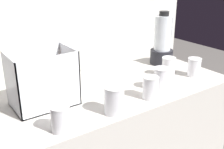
{
  "coord_description": "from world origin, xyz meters",
  "views": [
    {
      "loc": [
        -0.83,
        -1.19,
        1.54
      ],
      "look_at": [
        0.0,
        0.0,
        0.98
      ],
      "focal_mm": 44.61,
      "sensor_mm": 36.0,
      "label": 1
    }
  ],
  "objects_px": {
    "juice_cup_carrot_middle": "(150,89)",
    "juice_cup_mango_right": "(161,80)",
    "juice_cup_pomegranate_far_left": "(60,120)",
    "blender_pitcher": "(162,43)",
    "juice_cup_orange_left": "(114,102)",
    "juice_cup_beet_rightmost": "(194,68)",
    "carrot_display_bin": "(43,88)",
    "juice_cup_pomegranate_far_right": "(168,68)"
  },
  "relations": [
    {
      "from": "juice_cup_pomegranate_far_left",
      "to": "juice_cup_pomegranate_far_right",
      "type": "bearing_deg",
      "value": 13.34
    },
    {
      "from": "juice_cup_mango_right",
      "to": "juice_cup_pomegranate_far_left",
      "type": "bearing_deg",
      "value": -173.83
    },
    {
      "from": "juice_cup_carrot_middle",
      "to": "juice_cup_pomegranate_far_right",
      "type": "xyz_separation_m",
      "value": [
        0.31,
        0.17,
        -0.0
      ]
    },
    {
      "from": "blender_pitcher",
      "to": "juice_cup_carrot_middle",
      "type": "relative_size",
      "value": 3.07
    },
    {
      "from": "juice_cup_orange_left",
      "to": "juice_cup_carrot_middle",
      "type": "bearing_deg",
      "value": 5.81
    },
    {
      "from": "blender_pitcher",
      "to": "juice_cup_orange_left",
      "type": "distance_m",
      "value": 0.8
    },
    {
      "from": "juice_cup_pomegranate_far_right",
      "to": "juice_cup_beet_rightmost",
      "type": "height_order",
      "value": "juice_cup_pomegranate_far_right"
    },
    {
      "from": "juice_cup_pomegranate_far_right",
      "to": "juice_cup_beet_rightmost",
      "type": "distance_m",
      "value": 0.16
    },
    {
      "from": "juice_cup_mango_right",
      "to": "juice_cup_beet_rightmost",
      "type": "distance_m",
      "value": 0.32
    },
    {
      "from": "juice_cup_pomegranate_far_left",
      "to": "juice_cup_orange_left",
      "type": "bearing_deg",
      "value": -0.56
    },
    {
      "from": "juice_cup_orange_left",
      "to": "juice_cup_beet_rightmost",
      "type": "distance_m",
      "value": 0.69
    },
    {
      "from": "juice_cup_carrot_middle",
      "to": "juice_cup_beet_rightmost",
      "type": "height_order",
      "value": "juice_cup_carrot_middle"
    },
    {
      "from": "juice_cup_pomegranate_far_left",
      "to": "juice_cup_beet_rightmost",
      "type": "relative_size",
      "value": 0.99
    },
    {
      "from": "juice_cup_orange_left",
      "to": "juice_cup_carrot_middle",
      "type": "xyz_separation_m",
      "value": [
        0.25,
        0.03,
        -0.0
      ]
    },
    {
      "from": "juice_cup_pomegranate_far_left",
      "to": "juice_cup_mango_right",
      "type": "bearing_deg",
      "value": 6.17
    },
    {
      "from": "juice_cup_pomegranate_far_right",
      "to": "juice_cup_mango_right",
      "type": "bearing_deg",
      "value": -145.67
    },
    {
      "from": "juice_cup_pomegranate_far_right",
      "to": "blender_pitcher",
      "type": "bearing_deg",
      "value": 55.87
    },
    {
      "from": "juice_cup_orange_left",
      "to": "juice_cup_beet_rightmost",
      "type": "bearing_deg",
      "value": 8.84
    },
    {
      "from": "juice_cup_pomegranate_far_left",
      "to": "juice_cup_orange_left",
      "type": "relative_size",
      "value": 0.85
    },
    {
      "from": "juice_cup_orange_left",
      "to": "juice_cup_beet_rightmost",
      "type": "xyz_separation_m",
      "value": [
        0.69,
        0.11,
        -0.01
      ]
    },
    {
      "from": "juice_cup_pomegranate_far_left",
      "to": "juice_cup_pomegranate_far_right",
      "type": "height_order",
      "value": "juice_cup_pomegranate_far_right"
    },
    {
      "from": "juice_cup_pomegranate_far_right",
      "to": "juice_cup_orange_left",
      "type": "bearing_deg",
      "value": -160.34
    },
    {
      "from": "juice_cup_mango_right",
      "to": "juice_cup_beet_rightmost",
      "type": "bearing_deg",
      "value": 6.32
    },
    {
      "from": "juice_cup_mango_right",
      "to": "blender_pitcher",
      "type": "bearing_deg",
      "value": 45.57
    },
    {
      "from": "juice_cup_pomegranate_far_left",
      "to": "juice_cup_orange_left",
      "type": "height_order",
      "value": "juice_cup_orange_left"
    },
    {
      "from": "blender_pitcher",
      "to": "juice_cup_beet_rightmost",
      "type": "xyz_separation_m",
      "value": [
        -0.01,
        -0.29,
        -0.09
      ]
    },
    {
      "from": "juice_cup_pomegranate_far_left",
      "to": "juice_cup_beet_rightmost",
      "type": "height_order",
      "value": "juice_cup_beet_rightmost"
    },
    {
      "from": "juice_cup_orange_left",
      "to": "blender_pitcher",
      "type": "bearing_deg",
      "value": 30.06
    },
    {
      "from": "juice_cup_orange_left",
      "to": "juice_cup_pomegranate_far_right",
      "type": "distance_m",
      "value": 0.59
    },
    {
      "from": "juice_cup_carrot_middle",
      "to": "carrot_display_bin",
      "type": "bearing_deg",
      "value": 152.2
    },
    {
      "from": "blender_pitcher",
      "to": "juice_cup_pomegranate_far_left",
      "type": "xyz_separation_m",
      "value": [
        -0.96,
        -0.4,
        -0.09
      ]
    },
    {
      "from": "blender_pitcher",
      "to": "juice_cup_beet_rightmost",
      "type": "distance_m",
      "value": 0.31
    },
    {
      "from": "juice_cup_pomegranate_far_left",
      "to": "juice_cup_carrot_middle",
      "type": "bearing_deg",
      "value": 2.49
    },
    {
      "from": "juice_cup_beet_rightmost",
      "to": "juice_cup_carrot_middle",
      "type": "bearing_deg",
      "value": -169.48
    },
    {
      "from": "carrot_display_bin",
      "to": "juice_cup_pomegranate_far_left",
      "type": "relative_size",
      "value": 2.62
    },
    {
      "from": "juice_cup_carrot_middle",
      "to": "juice_cup_mango_right",
      "type": "xyz_separation_m",
      "value": [
        0.12,
        0.05,
        0.01
      ]
    },
    {
      "from": "blender_pitcher",
      "to": "juice_cup_beet_rightmost",
      "type": "relative_size",
      "value": 3.17
    },
    {
      "from": "carrot_display_bin",
      "to": "blender_pitcher",
      "type": "distance_m",
      "value": 0.93
    },
    {
      "from": "carrot_display_bin",
      "to": "juice_cup_pomegranate_far_right",
      "type": "bearing_deg",
      "value": -5.7
    },
    {
      "from": "juice_cup_mango_right",
      "to": "carrot_display_bin",
      "type": "bearing_deg",
      "value": 161.14
    },
    {
      "from": "blender_pitcher",
      "to": "juice_cup_beet_rightmost",
      "type": "height_order",
      "value": "blender_pitcher"
    },
    {
      "from": "juice_cup_carrot_middle",
      "to": "juice_cup_orange_left",
      "type": "bearing_deg",
      "value": -174.19
    }
  ]
}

